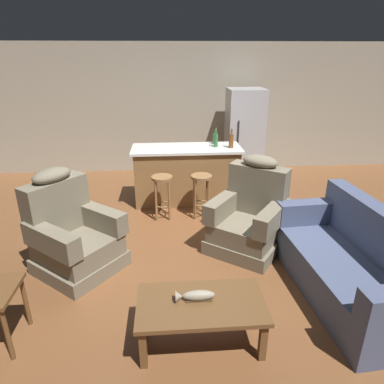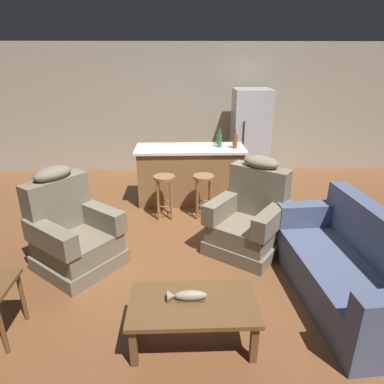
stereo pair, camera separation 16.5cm
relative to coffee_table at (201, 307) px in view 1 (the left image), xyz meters
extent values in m
plane|color=brown|center=(0.07, 1.78, -0.36)|extent=(12.00, 12.00, 0.00)
cube|color=#A89E89|center=(0.07, 4.90, 0.94)|extent=(12.00, 0.05, 2.60)
cube|color=brown|center=(0.00, 0.00, 0.04)|extent=(1.10, 0.60, 0.04)
cube|color=brown|center=(-0.49, -0.24, -0.17)|extent=(0.06, 0.06, 0.38)
cube|color=brown|center=(0.49, -0.24, -0.17)|extent=(0.06, 0.06, 0.38)
cube|color=brown|center=(-0.49, 0.24, -0.17)|extent=(0.06, 0.06, 0.38)
cube|color=brown|center=(0.49, 0.24, -0.17)|extent=(0.06, 0.06, 0.38)
cube|color=#4C3823|center=(-0.02, 0.03, 0.06)|extent=(0.22, 0.07, 0.01)
ellipsoid|color=#9E937F|center=(-0.02, 0.03, 0.10)|extent=(0.28, 0.09, 0.09)
cone|color=#9E937F|center=(-0.19, 0.03, 0.10)|extent=(0.06, 0.10, 0.10)
cube|color=#4C5675|center=(1.57, 0.53, -0.26)|extent=(0.97, 1.95, 0.20)
cube|color=#4C5675|center=(1.57, 0.53, -0.05)|extent=(0.97, 1.95, 0.22)
cube|color=#4C5675|center=(1.88, 0.55, 0.32)|extent=(0.33, 1.91, 0.52)
cube|color=#4C5675|center=(1.51, 1.38, 0.20)|extent=(0.85, 0.26, 0.28)
cube|color=#756B56|center=(-1.31, 1.20, -0.27)|extent=(1.18, 1.18, 0.18)
cube|color=#756B56|center=(-1.31, 1.20, -0.06)|extent=(1.10, 1.09, 0.24)
cube|color=#756B56|center=(-1.55, 1.39, 0.38)|extent=(0.66, 0.74, 0.64)
ellipsoid|color=#756B56|center=(-1.55, 1.39, 0.76)|extent=(0.50, 0.53, 0.16)
cube|color=#756B56|center=(-1.09, 1.44, 0.19)|extent=(0.73, 0.64, 0.26)
cube|color=#756B56|center=(-1.50, 0.93, 0.19)|extent=(0.73, 0.64, 0.26)
cube|color=#756B56|center=(0.74, 1.49, -0.27)|extent=(1.18, 1.18, 0.18)
cube|color=#756B56|center=(0.74, 1.49, -0.06)|extent=(1.08, 1.09, 0.24)
cube|color=#756B56|center=(0.92, 1.73, 0.38)|extent=(0.75, 0.65, 0.64)
ellipsoid|color=#756B56|center=(0.92, 1.73, 0.76)|extent=(0.53, 0.49, 0.16)
cube|color=#756B56|center=(0.99, 1.27, 0.19)|extent=(0.63, 0.74, 0.26)
cube|color=#756B56|center=(0.46, 1.67, 0.19)|extent=(0.63, 0.74, 0.26)
cylinder|color=brown|center=(-1.59, -0.08, -0.10)|extent=(0.04, 0.04, 0.52)
cylinder|color=brown|center=(-1.59, 0.32, -0.10)|extent=(0.04, 0.04, 0.52)
cube|color=olive|center=(0.07, 3.13, 0.09)|extent=(1.71, 0.63, 0.91)
cube|color=silver|center=(0.07, 3.13, 0.57)|extent=(1.80, 0.70, 0.04)
cylinder|color=olive|center=(-0.34, 2.50, 0.30)|extent=(0.32, 0.32, 0.04)
torus|color=olive|center=(-0.34, 2.50, -0.14)|extent=(0.23, 0.23, 0.02)
cylinder|color=olive|center=(-0.44, 2.40, -0.04)|extent=(0.04, 0.04, 0.64)
cylinder|color=olive|center=(-0.24, 2.40, -0.04)|extent=(0.04, 0.04, 0.64)
cylinder|color=olive|center=(-0.44, 2.60, -0.04)|extent=(0.04, 0.04, 0.64)
cylinder|color=olive|center=(-0.24, 2.60, -0.04)|extent=(0.04, 0.04, 0.64)
cylinder|color=olive|center=(0.26, 2.50, 0.30)|extent=(0.32, 0.32, 0.04)
torus|color=olive|center=(0.26, 2.50, -0.14)|extent=(0.23, 0.23, 0.02)
cylinder|color=olive|center=(0.16, 2.40, -0.04)|extent=(0.04, 0.04, 0.64)
cylinder|color=olive|center=(0.36, 2.40, -0.04)|extent=(0.04, 0.04, 0.64)
cylinder|color=olive|center=(0.16, 2.60, -0.04)|extent=(0.04, 0.04, 0.64)
cylinder|color=olive|center=(0.36, 2.60, -0.04)|extent=(0.04, 0.04, 0.64)
cube|color=#B7B7BC|center=(1.30, 4.33, 0.52)|extent=(0.70, 0.66, 1.76)
cylinder|color=#333338|center=(1.11, 3.98, 0.60)|extent=(0.02, 0.02, 0.50)
cylinder|color=#2D6B38|center=(0.56, 3.13, 0.69)|extent=(0.06, 0.06, 0.22)
cylinder|color=#2D6B38|center=(0.56, 3.13, 0.85)|extent=(0.02, 0.02, 0.09)
cylinder|color=#2D6B38|center=(0.57, 3.34, 0.66)|extent=(0.09, 0.09, 0.16)
cylinder|color=#2D6B38|center=(0.57, 3.34, 0.77)|extent=(0.03, 0.03, 0.07)
cylinder|color=brown|center=(0.80, 3.05, 0.69)|extent=(0.07, 0.07, 0.22)
cylinder|color=brown|center=(0.80, 3.05, 0.85)|extent=(0.03, 0.03, 0.09)
camera|label=1|loc=(-0.26, -2.33, 2.03)|focal=32.00mm
camera|label=2|loc=(-0.09, -2.34, 2.03)|focal=32.00mm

